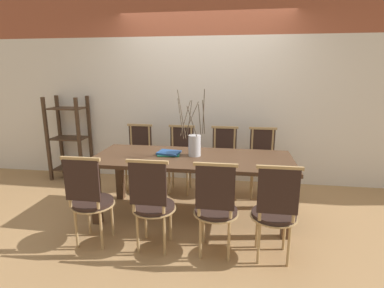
% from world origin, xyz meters
% --- Properties ---
extents(ground_plane, '(16.00, 16.00, 0.00)m').
position_xyz_m(ground_plane, '(0.00, 0.00, 0.00)').
color(ground_plane, '#A87F51').
extents(wall_rear, '(12.00, 0.06, 3.20)m').
position_xyz_m(wall_rear, '(0.00, 1.28, 1.60)').
color(wall_rear, silver).
rests_on(wall_rear, ground_plane).
extents(dining_table, '(2.26, 0.90, 0.72)m').
position_xyz_m(dining_table, '(0.00, 0.00, 0.63)').
color(dining_table, '#4C3321').
rests_on(dining_table, ground_plane).
extents(chair_near_leftend, '(0.42, 0.42, 0.93)m').
position_xyz_m(chair_near_leftend, '(-0.87, -0.76, 0.49)').
color(chair_near_leftend, black).
rests_on(chair_near_leftend, ground_plane).
extents(chair_near_left, '(0.42, 0.42, 0.93)m').
position_xyz_m(chair_near_left, '(-0.26, -0.76, 0.49)').
color(chair_near_left, black).
rests_on(chair_near_left, ground_plane).
extents(chair_near_center, '(0.42, 0.42, 0.93)m').
position_xyz_m(chair_near_center, '(0.33, -0.76, 0.49)').
color(chair_near_center, black).
rests_on(chair_near_center, ground_plane).
extents(chair_near_right, '(0.42, 0.42, 0.93)m').
position_xyz_m(chair_near_right, '(0.85, -0.76, 0.49)').
color(chair_near_right, black).
rests_on(chair_near_right, ground_plane).
extents(chair_far_leftend, '(0.42, 0.42, 0.93)m').
position_xyz_m(chair_far_leftend, '(-0.90, 0.76, 0.49)').
color(chair_far_leftend, black).
rests_on(chair_far_leftend, ground_plane).
extents(chair_far_left, '(0.42, 0.42, 0.93)m').
position_xyz_m(chair_far_left, '(-0.28, 0.76, 0.49)').
color(chair_far_left, black).
rests_on(chair_far_left, ground_plane).
extents(chair_far_center, '(0.42, 0.42, 0.93)m').
position_xyz_m(chair_far_center, '(0.33, 0.76, 0.49)').
color(chair_far_center, black).
rests_on(chair_far_center, ground_plane).
extents(chair_far_right, '(0.42, 0.42, 0.93)m').
position_xyz_m(chair_far_right, '(0.85, 0.76, 0.49)').
color(chair_far_right, black).
rests_on(chair_far_right, ground_plane).
extents(vase_centerpiece, '(0.33, 0.37, 0.77)m').
position_xyz_m(vase_centerpiece, '(0.02, 0.05, 0.86)').
color(vase_centerpiece, silver).
rests_on(vase_centerpiece, dining_table).
extents(book_stack, '(0.27, 0.23, 0.04)m').
position_xyz_m(book_stack, '(-0.28, 0.04, 0.74)').
color(book_stack, '#1E6B4C').
rests_on(book_stack, dining_table).
extents(shelving_rack, '(0.57, 0.39, 1.30)m').
position_xyz_m(shelving_rack, '(-2.11, 1.02, 0.65)').
color(shelving_rack, '#422D1E').
rests_on(shelving_rack, ground_plane).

